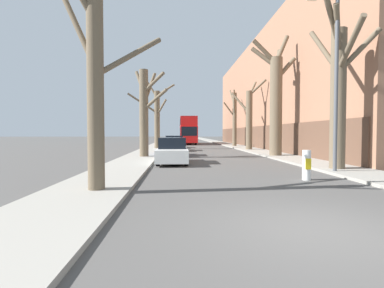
{
  "coord_description": "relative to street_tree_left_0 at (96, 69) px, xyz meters",
  "views": [
    {
      "loc": [
        -2.51,
        -5.17,
        1.74
      ],
      "look_at": [
        -0.39,
        37.25,
        0.2
      ],
      "focal_mm": 28.0,
      "sensor_mm": 36.0,
      "label": 1
    }
  ],
  "objects": [
    {
      "name": "ground_plane",
      "position": [
        4.82,
        -3.58,
        -3.58
      ],
      "size": [
        300.0,
        300.0,
        0.0
      ],
      "primitive_type": "plane",
      "color": "#4C4947"
    },
    {
      "name": "street_tree_right_0",
      "position": [
        9.62,
        4.53,
        0.23
      ],
      "size": [
        3.59,
        4.26,
        8.31
      ],
      "color": "brown",
      "rests_on": "ground"
    },
    {
      "name": "sidewalk_right",
      "position": [
        9.96,
        46.42,
        -3.52
      ],
      "size": [
        2.51,
        120.0,
        0.12
      ],
      "primitive_type": "cube",
      "color": "gray",
      "rests_on": "ground"
    },
    {
      "name": "street_tree_left_0",
      "position": [
        0.0,
        0.0,
        0.0
      ],
      "size": [
        3.55,
        2.39,
        7.66
      ],
      "color": "brown",
      "rests_on": "ground"
    },
    {
      "name": "building_facade_right",
      "position": [
        16.2,
        26.78,
        2.71
      ],
      "size": [
        10.08,
        45.23,
        12.61
      ],
      "color": "#93664C",
      "rests_on": "ground"
    },
    {
      "name": "parked_car_1",
      "position": [
        2.04,
        14.3,
        -2.93
      ],
      "size": [
        1.72,
        4.29,
        1.39
      ],
      "color": "navy",
      "rests_on": "ground"
    },
    {
      "name": "sidewalk_left",
      "position": [
        -0.31,
        46.42,
        -3.52
      ],
      "size": [
        2.51,
        120.0,
        0.12
      ],
      "primitive_type": "cube",
      "color": "gray",
      "rests_on": "ground"
    },
    {
      "name": "parked_car_0",
      "position": [
        2.04,
        8.57,
        -2.89
      ],
      "size": [
        1.72,
        4.59,
        1.48
      ],
      "color": "silver",
      "rests_on": "ground"
    },
    {
      "name": "street_tree_right_1",
      "position": [
        9.54,
        12.9,
        0.62
      ],
      "size": [
        3.24,
        1.48,
        8.96
      ],
      "color": "brown",
      "rests_on": "ground"
    },
    {
      "name": "street_tree_left_1",
      "position": [
        0.06,
        12.35,
        -0.24
      ],
      "size": [
        2.48,
        2.26,
        6.22
      ],
      "color": "brown",
      "rests_on": "ground"
    },
    {
      "name": "traffic_bollard",
      "position": [
        7.12,
        2.09,
        -3.03
      ],
      "size": [
        0.3,
        0.31,
        1.11
      ],
      "color": "white",
      "rests_on": "ground"
    },
    {
      "name": "street_tree_left_2",
      "position": [
        0.06,
        23.99,
        0.04
      ],
      "size": [
        5.1,
        1.61,
        8.41
      ],
      "color": "brown",
      "rests_on": "ground"
    },
    {
      "name": "lamp_post",
      "position": [
        8.98,
        3.72,
        0.66
      ],
      "size": [
        1.4,
        0.2,
        7.57
      ],
      "color": "#4C4F54",
      "rests_on": "ground"
    },
    {
      "name": "parked_car_3",
      "position": [
        2.04,
        26.87,
        -2.96
      ],
      "size": [
        1.71,
        3.91,
        1.31
      ],
      "color": "#9EA3AD",
      "rests_on": "ground"
    },
    {
      "name": "street_tree_right_2",
      "position": [
        9.54,
        20.97,
        -0.24
      ],
      "size": [
        3.17,
        2.92,
        7.16
      ],
      "color": "brown",
      "rests_on": "ground"
    },
    {
      "name": "double_decker_bus",
      "position": [
        4.03,
        39.4,
        -1.19
      ],
      "size": [
        2.52,
        11.48,
        4.21
      ],
      "color": "red",
      "rests_on": "ground"
    },
    {
      "name": "parked_car_2",
      "position": [
        2.04,
        20.95,
        -2.88
      ],
      "size": [
        1.89,
        4.07,
        1.49
      ],
      "color": "silver",
      "rests_on": "ground"
    },
    {
      "name": "street_tree_right_3",
      "position": [
        9.63,
        29.28,
        0.19
      ],
      "size": [
        1.76,
        5.46,
        7.65
      ],
      "color": "brown",
      "rests_on": "ground"
    }
  ]
}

